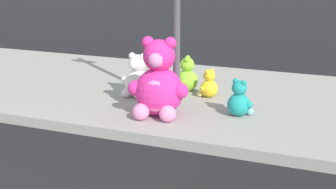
% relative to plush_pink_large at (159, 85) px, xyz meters
% --- Properties ---
extents(sidewalk, '(28.00, 4.40, 0.15)m').
position_rel_plush_pink_large_xyz_m(sidewalk, '(-0.96, 1.39, -0.54)').
color(sidewalk, '#9E9B93').
rests_on(sidewalk, ground_plane).
extents(plush_pink_large, '(0.89, 0.81, 1.16)m').
position_rel_plush_pink_large_xyz_m(plush_pink_large, '(0.00, 0.00, 0.00)').
color(plush_pink_large, '#F22D93').
rests_on(plush_pink_large, sidewalk).
extents(plush_teal, '(0.39, 0.40, 0.55)m').
position_rel_plush_pink_large_xyz_m(plush_teal, '(1.09, 0.46, -0.24)').
color(plush_teal, teal).
rests_on(plush_teal, sidewalk).
extents(plush_lime, '(0.44, 0.46, 0.62)m').
position_rel_plush_pink_large_xyz_m(plush_lime, '(-0.12, 1.45, -0.22)').
color(plush_lime, '#8CD133').
rests_on(plush_lime, sidewalk).
extents(plush_white, '(0.56, 0.50, 0.73)m').
position_rel_plush_pink_large_xyz_m(plush_white, '(-0.76, 0.83, -0.17)').
color(plush_white, white).
rests_on(plush_white, sidewalk).
extents(plush_yellow, '(0.34, 0.36, 0.48)m').
position_rel_plush_pink_large_xyz_m(plush_yellow, '(0.36, 1.24, -0.27)').
color(plush_yellow, yellow).
rests_on(plush_yellow, sidewalk).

